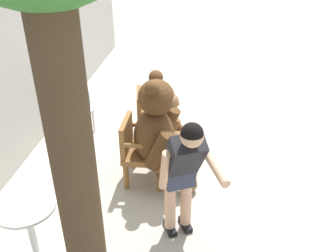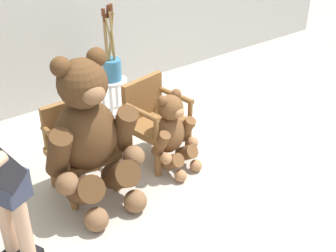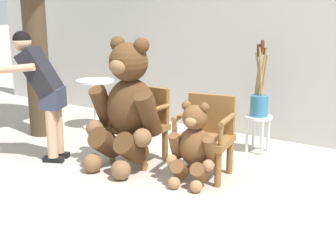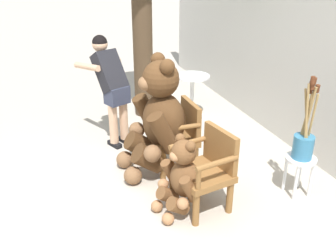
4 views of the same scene
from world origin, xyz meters
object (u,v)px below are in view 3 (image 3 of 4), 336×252
object	(u,v)px
teddy_bear_large	(127,105)
white_stool	(258,124)
wooden_chair_right	(206,134)
person_visitor	(42,85)
teddy_bear_small	(193,144)
brush_bucket	(259,99)
round_side_table	(96,98)
wooden_chair_left	(142,122)

from	to	relation	value
teddy_bear_large	white_stool	size ratio (longest dim) A/B	3.17
wooden_chair_right	person_visitor	distance (m)	1.98
teddy_bear_small	brush_bucket	size ratio (longest dim) A/B	0.92
white_stool	brush_bucket	distance (m)	0.32
brush_bucket	person_visitor	bearing A→B (deg)	-139.20
teddy_bear_large	teddy_bear_small	xyz separation A→B (m)	(0.88, -0.03, -0.29)
white_stool	brush_bucket	bearing A→B (deg)	149.33
wooden_chair_right	white_stool	world-z (taller)	wooden_chair_right
teddy_bear_large	round_side_table	size ratio (longest dim) A/B	2.03
wooden_chair_left	teddy_bear_large	distance (m)	0.36
teddy_bear_large	teddy_bear_small	size ratio (longest dim) A/B	1.70
teddy_bear_small	round_side_table	distance (m)	2.58
person_visitor	wooden_chair_right	bearing A→B (deg)	18.73
wooden_chair_left	person_visitor	bearing A→B (deg)	-147.19
wooden_chair_right	brush_bucket	size ratio (longest dim) A/B	0.92
person_visitor	white_stool	bearing A→B (deg)	40.75
teddy_bear_large	teddy_bear_small	bearing A→B (deg)	-1.75
wooden_chair_right	person_visitor	xyz separation A→B (m)	(-1.83, -0.62, 0.44)
brush_bucket	round_side_table	world-z (taller)	brush_bucket
teddy_bear_small	person_visitor	world-z (taller)	person_visitor
wooden_chair_right	person_visitor	size ratio (longest dim) A/B	0.57
teddy_bear_small	round_side_table	xyz separation A→B (m)	(-2.35, 1.08, 0.03)
person_visitor	round_side_table	xyz separation A→B (m)	(-0.50, 1.41, -0.46)
wooden_chair_right	round_side_table	distance (m)	2.46
round_side_table	person_visitor	bearing A→B (deg)	-70.63
teddy_bear_large	brush_bucket	distance (m)	1.66
wooden_chair_left	white_stool	size ratio (longest dim) A/B	1.87
brush_bucket	round_side_table	distance (m)	2.48
teddy_bear_small	person_visitor	bearing A→B (deg)	-169.76
wooden_chair_right	round_side_table	world-z (taller)	wooden_chair_right
wooden_chair_left	brush_bucket	size ratio (longest dim) A/B	0.92
person_visitor	white_stool	world-z (taller)	person_visitor
teddy_bear_large	person_visitor	xyz separation A→B (m)	(-0.97, -0.36, 0.19)
teddy_bear_large	round_side_table	world-z (taller)	teddy_bear_large
teddy_bear_large	brush_bucket	size ratio (longest dim) A/B	1.57
wooden_chair_left	white_stool	bearing A→B (deg)	46.96
teddy_bear_large	person_visitor	distance (m)	1.05
wooden_chair_left	wooden_chair_right	world-z (taller)	same
wooden_chair_right	teddy_bear_small	xyz separation A→B (m)	(0.02, -0.29, -0.04)
teddy_bear_large	brush_bucket	bearing A→B (deg)	53.21
wooden_chair_left	teddy_bear_small	xyz separation A→B (m)	(0.89, -0.29, -0.04)
white_stool	round_side_table	world-z (taller)	round_side_table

